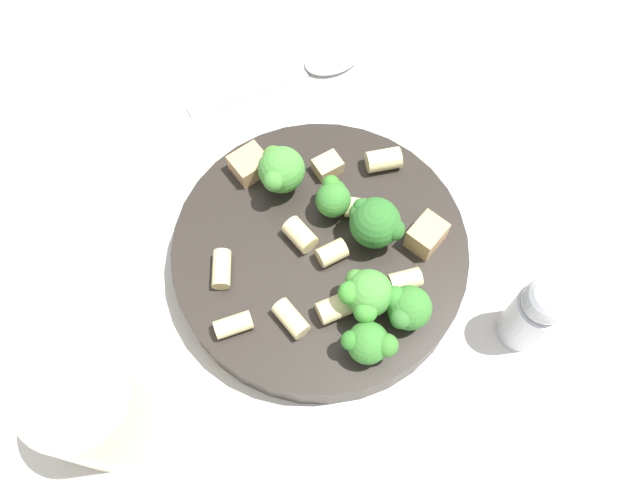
% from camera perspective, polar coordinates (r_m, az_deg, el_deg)
% --- Properties ---
extents(ground_plane, '(2.00, 2.00, 0.00)m').
position_cam_1_polar(ground_plane, '(0.52, 0.00, -2.02)').
color(ground_plane, beige).
extents(pasta_bowl, '(0.23, 0.23, 0.03)m').
position_cam_1_polar(pasta_bowl, '(0.50, 0.00, -1.15)').
color(pasta_bowl, '#28231E').
rests_on(pasta_bowl, ground_plane).
extents(broccoli_floret_0, '(0.04, 0.04, 0.04)m').
position_cam_1_polar(broccoli_floret_0, '(0.47, 5.08, 1.59)').
color(broccoli_floret_0, '#93B766').
rests_on(broccoli_floret_0, pasta_bowl).
extents(broccoli_floret_1, '(0.03, 0.04, 0.03)m').
position_cam_1_polar(broccoli_floret_1, '(0.44, 4.49, -9.37)').
color(broccoli_floret_1, '#9EC175').
rests_on(broccoli_floret_1, pasta_bowl).
extents(broccoli_floret_2, '(0.04, 0.04, 0.04)m').
position_cam_1_polar(broccoli_floret_2, '(0.45, 7.95, -6.13)').
color(broccoli_floret_2, '#84AD60').
rests_on(broccoli_floret_2, pasta_bowl).
extents(broccoli_floret_3, '(0.04, 0.04, 0.04)m').
position_cam_1_polar(broccoli_floret_3, '(0.45, 4.21, -4.96)').
color(broccoli_floret_3, '#9EC175').
rests_on(broccoli_floret_3, pasta_bowl).
extents(broccoli_floret_4, '(0.04, 0.04, 0.04)m').
position_cam_1_polar(broccoli_floret_4, '(0.49, -3.65, 6.43)').
color(broccoli_floret_4, '#93B766').
rests_on(broccoli_floret_4, pasta_bowl).
extents(broccoli_floret_5, '(0.03, 0.03, 0.03)m').
position_cam_1_polar(broccoli_floret_5, '(0.48, 0.77, 3.98)').
color(broccoli_floret_5, '#84AD60').
rests_on(broccoli_floret_5, pasta_bowl).
extents(rigatoni_0, '(0.02, 0.02, 0.02)m').
position_cam_1_polar(rigatoni_0, '(0.49, 3.60, 2.92)').
color(rigatoni_0, beige).
rests_on(rigatoni_0, pasta_bowl).
extents(rigatoni_1, '(0.03, 0.03, 0.01)m').
position_cam_1_polar(rigatoni_1, '(0.46, -2.58, -7.22)').
color(rigatoni_1, beige).
rests_on(rigatoni_1, pasta_bowl).
extents(rigatoni_2, '(0.03, 0.03, 0.02)m').
position_cam_1_polar(rigatoni_2, '(0.46, 1.58, -6.14)').
color(rigatoni_2, beige).
rests_on(rigatoni_2, pasta_bowl).
extents(rigatoni_3, '(0.03, 0.03, 0.02)m').
position_cam_1_polar(rigatoni_3, '(0.48, -1.85, 0.43)').
color(rigatoni_3, beige).
rests_on(rigatoni_3, pasta_bowl).
extents(rigatoni_4, '(0.03, 0.03, 0.01)m').
position_cam_1_polar(rigatoni_4, '(0.46, -7.91, -7.69)').
color(rigatoni_4, beige).
rests_on(rigatoni_4, pasta_bowl).
extents(rigatoni_5, '(0.03, 0.02, 0.01)m').
position_cam_1_polar(rigatoni_5, '(0.48, -8.99, -2.64)').
color(rigatoni_5, beige).
rests_on(rigatoni_5, pasta_bowl).
extents(rigatoni_6, '(0.03, 0.03, 0.02)m').
position_cam_1_polar(rigatoni_6, '(0.52, 5.83, 7.30)').
color(rigatoni_6, beige).
rests_on(rigatoni_6, pasta_bowl).
extents(rigatoni_7, '(0.03, 0.03, 0.02)m').
position_cam_1_polar(rigatoni_7, '(0.47, 7.79, -3.67)').
color(rigatoni_7, beige).
rests_on(rigatoni_7, pasta_bowl).
extents(rigatoni_8, '(0.03, 0.03, 0.02)m').
position_cam_1_polar(rigatoni_8, '(0.48, 1.10, -1.18)').
color(rigatoni_8, beige).
rests_on(rigatoni_8, pasta_bowl).
extents(chicken_chunk_0, '(0.04, 0.04, 0.02)m').
position_cam_1_polar(chicken_chunk_0, '(0.52, -6.46, 6.89)').
color(chicken_chunk_0, tan).
rests_on(chicken_chunk_0, pasta_bowl).
extents(chicken_chunk_1, '(0.03, 0.03, 0.01)m').
position_cam_1_polar(chicken_chunk_1, '(0.51, 0.70, 6.79)').
color(chicken_chunk_1, tan).
rests_on(chicken_chunk_1, pasta_bowl).
extents(chicken_chunk_2, '(0.03, 0.03, 0.02)m').
position_cam_1_polar(chicken_chunk_2, '(0.49, 9.72, 0.43)').
color(chicken_chunk_2, tan).
rests_on(chicken_chunk_2, pasta_bowl).
extents(drinking_glass, '(0.07, 0.07, 0.09)m').
position_cam_1_polar(drinking_glass, '(0.46, -19.51, -14.41)').
color(drinking_glass, beige).
rests_on(drinking_glass, ground_plane).
extents(pepper_shaker, '(0.04, 0.04, 0.08)m').
position_cam_1_polar(pepper_shaker, '(0.48, 19.04, -6.31)').
color(pepper_shaker, silver).
rests_on(pepper_shaker, ground_plane).
extents(spoon, '(0.14, 0.14, 0.01)m').
position_cam_1_polar(spoon, '(0.62, -0.87, 15.50)').
color(spoon, silver).
rests_on(spoon, ground_plane).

